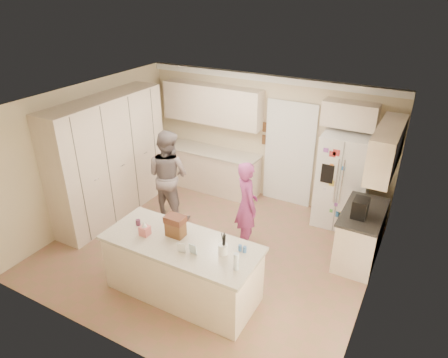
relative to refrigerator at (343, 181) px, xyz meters
The scene contains 41 objects.
floor 2.76m from the refrigerator, 131.59° to the right, with size 5.20×4.60×0.02m, color #956852.
ceiling 3.12m from the refrigerator, 131.59° to the right, with size 5.20×4.60×0.02m, color white.
wall_back 1.81m from the refrigerator, 168.16° to the left, with size 5.20×0.02×2.60m, color beige.
wall_front 4.61m from the refrigerator, 112.10° to the right, with size 5.20×0.02×2.60m, color beige.
wall_left 4.77m from the refrigerator, 155.82° to the right, with size 0.02×4.60×2.60m, color beige.
wall_right 2.17m from the refrigerator, 65.66° to the right, with size 0.02×4.60×2.60m, color beige.
crown_back 2.40m from the refrigerator, 169.76° to the left, with size 5.20×0.08×0.12m, color white.
pantry_bank 4.40m from the refrigerator, 156.55° to the right, with size 0.60×2.60×2.35m, color beige.
back_base_cab 2.92m from the refrigerator, behind, with size 2.20×0.60×0.88m, color beige.
back_countertop 2.88m from the refrigerator, behind, with size 2.24×0.63×0.04m, color beige.
back_upper_cab 3.05m from the refrigerator, behind, with size 2.20×0.35×0.80m, color beige.
doorway_opening 1.23m from the refrigerator, 164.26° to the left, with size 0.90×0.06×2.10m, color black.
doorway_casing 1.22m from the refrigerator, 165.85° to the left, with size 1.02×0.03×2.22m, color white.
wall_frame_upper 1.86m from the refrigerator, 169.32° to the left, with size 0.15×0.02×0.20m, color brown.
wall_frame_lower 1.78m from the refrigerator, 169.32° to the left, with size 0.15×0.02×0.20m, color brown.
refrigerator is the anchor object (origin of this frame).
fridge_seam 0.35m from the refrigerator, 90.00° to the right, with size 0.01×0.02×1.78m, color gray.
fridge_dispenser 0.49m from the refrigerator, 121.08° to the right, with size 0.22×0.03×0.35m, color black.
fridge_handle_l 0.40m from the refrigerator, 97.70° to the right, with size 0.02×0.02×0.85m, color silver.
fridge_handle_r 0.40m from the refrigerator, 82.30° to the right, with size 0.02×0.02×0.85m, color silver.
over_fridge_cab 1.22m from the refrigerator, 113.97° to the left, with size 0.95×0.35×0.45m, color beige.
right_base_cab 1.20m from the refrigerator, 58.92° to the right, with size 0.60×1.20×0.88m, color beige.
right_countertop 1.10m from the refrigerator, 59.37° to the right, with size 0.63×1.24×0.04m, color #2D2B28.
right_upper_cab 1.47m from the refrigerator, 47.04° to the right, with size 0.35×1.50×0.70m, color beige.
coffee_maker 1.27m from the refrigerator, 65.58° to the right, with size 0.22×0.28×0.30m, color black.
island_base 3.44m from the refrigerator, 116.64° to the right, with size 2.20×0.90×0.88m, color beige.
island_top 3.41m from the refrigerator, 116.64° to the right, with size 2.28×0.96×0.05m, color beige.
utensil_crock 3.13m from the refrigerator, 106.34° to the right, with size 0.13×0.13×0.15m, color white.
tissue_box 3.77m from the refrigerator, 123.44° to the right, with size 0.13×0.13×0.14m, color #DC6F6E.
tissue_plume 3.78m from the refrigerator, 123.44° to the right, with size 0.08×0.08×0.08m, color white.
dollhouse_body 3.39m from the refrigerator, 119.66° to the right, with size 0.26×0.18×0.22m, color brown.
dollhouse_roof 3.41m from the refrigerator, 119.66° to the right, with size 0.28×0.20×0.10m, color #592D1E.
jam_jar 3.80m from the refrigerator, 127.84° to the right, with size 0.07×0.07×0.09m, color #59263F.
greeting_card_a 3.53m from the refrigerator, 113.00° to the right, with size 0.12×0.01×0.16m, color white.
greeting_card_b 3.43m from the refrigerator, 111.02° to the right, with size 0.12×0.01×0.16m, color silver.
water_bottle 3.25m from the refrigerator, 100.26° to the right, with size 0.07×0.07×0.24m, color silver.
shaker_salt 2.92m from the refrigerator, 104.07° to the right, with size 0.05×0.05×0.09m, color #3B6BAF.
shaker_pepper 2.90m from the refrigerator, 102.73° to the right, with size 0.05×0.05×0.09m, color #3B6BAF.
teen_boy 3.26m from the refrigerator, 155.75° to the right, with size 0.87×0.68×1.78m, color gray.
teen_girl 1.94m from the refrigerator, 130.18° to the right, with size 0.58×0.38×1.59m, color #B94897.
fridge_magnets 0.36m from the refrigerator, 90.00° to the right, with size 0.76×0.02×1.44m, color tan, non-canonical shape.
Camera 1 is at (2.94, -4.85, 4.23)m, focal length 32.00 mm.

